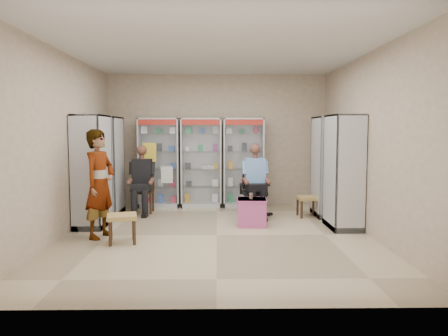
{
  "coord_description": "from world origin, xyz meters",
  "views": [
    {
      "loc": [
        0.01,
        -7.1,
        1.73
      ],
      "look_at": [
        0.13,
        0.7,
        1.05
      ],
      "focal_mm": 35.0,
      "sensor_mm": 36.0,
      "label": 1
    }
  ],
  "objects_px": {
    "cabinet_left_far": "(108,166)",
    "standing_man": "(100,184)",
    "woven_stool_b": "(122,229)",
    "cabinet_back_mid": "(201,163)",
    "cabinet_back_right": "(243,163)",
    "cabinet_right_far": "(328,167)",
    "seated_shopkeeper": "(255,183)",
    "pink_trunk": "(252,212)",
    "cabinet_right_near": "(343,172)",
    "wooden_chair": "(143,191)",
    "cabinet_left_near": "(92,171)",
    "cabinet_back_left": "(159,163)",
    "woven_stool_a": "(308,207)",
    "office_chair": "(255,190)"
  },
  "relations": [
    {
      "from": "cabinet_back_left",
      "to": "cabinet_back_right",
      "type": "bearing_deg",
      "value": 0.0
    },
    {
      "from": "office_chair",
      "to": "seated_shopkeeper",
      "type": "distance_m",
      "value": 0.15
    },
    {
      "from": "cabinet_left_far",
      "to": "woven_stool_b",
      "type": "relative_size",
      "value": 4.54
    },
    {
      "from": "cabinet_back_right",
      "to": "cabinet_right_far",
      "type": "xyz_separation_m",
      "value": [
        1.63,
        -1.13,
        0.0
      ]
    },
    {
      "from": "cabinet_right_far",
      "to": "seated_shopkeeper",
      "type": "height_order",
      "value": "cabinet_right_far"
    },
    {
      "from": "standing_man",
      "to": "pink_trunk",
      "type": "bearing_deg",
      "value": -50.45
    },
    {
      "from": "cabinet_right_near",
      "to": "cabinet_left_far",
      "type": "xyz_separation_m",
      "value": [
        -4.46,
        1.3,
        0.0
      ]
    },
    {
      "from": "cabinet_right_far",
      "to": "wooden_chair",
      "type": "relative_size",
      "value": 2.13
    },
    {
      "from": "cabinet_left_far",
      "to": "pink_trunk",
      "type": "distance_m",
      "value": 3.16
    },
    {
      "from": "cabinet_back_mid",
      "to": "pink_trunk",
      "type": "bearing_deg",
      "value": -63.87
    },
    {
      "from": "cabinet_back_mid",
      "to": "cabinet_back_right",
      "type": "height_order",
      "value": "same"
    },
    {
      "from": "office_chair",
      "to": "standing_man",
      "type": "relative_size",
      "value": 0.61
    },
    {
      "from": "cabinet_left_near",
      "to": "seated_shopkeeper",
      "type": "relative_size",
      "value": 1.46
    },
    {
      "from": "cabinet_back_left",
      "to": "wooden_chair",
      "type": "distance_m",
      "value": 0.94
    },
    {
      "from": "cabinet_right_far",
      "to": "seated_shopkeeper",
      "type": "xyz_separation_m",
      "value": [
        -1.47,
        -0.08,
        -0.32
      ]
    },
    {
      "from": "cabinet_back_left",
      "to": "office_chair",
      "type": "height_order",
      "value": "cabinet_back_left"
    },
    {
      "from": "cabinet_back_mid",
      "to": "wooden_chair",
      "type": "bearing_deg",
      "value": -148.69
    },
    {
      "from": "cabinet_right_near",
      "to": "woven_stool_a",
      "type": "height_order",
      "value": "cabinet_right_near"
    },
    {
      "from": "cabinet_left_far",
      "to": "standing_man",
      "type": "height_order",
      "value": "cabinet_left_far"
    },
    {
      "from": "cabinet_left_far",
      "to": "woven_stool_b",
      "type": "distance_m",
      "value": 2.52
    },
    {
      "from": "office_chair",
      "to": "woven_stool_b",
      "type": "bearing_deg",
      "value": -142.35
    },
    {
      "from": "cabinet_back_left",
      "to": "pink_trunk",
      "type": "relative_size",
      "value": 3.92
    },
    {
      "from": "wooden_chair",
      "to": "seated_shopkeeper",
      "type": "height_order",
      "value": "seated_shopkeeper"
    },
    {
      "from": "cabinet_right_near",
      "to": "cabinet_left_near",
      "type": "relative_size",
      "value": 1.0
    },
    {
      "from": "cabinet_right_near",
      "to": "woven_stool_b",
      "type": "distance_m",
      "value": 3.89
    },
    {
      "from": "cabinet_back_right",
      "to": "standing_man",
      "type": "relative_size",
      "value": 1.15
    },
    {
      "from": "seated_shopkeeper",
      "to": "woven_stool_b",
      "type": "xyz_separation_m",
      "value": [
        -2.21,
        -1.99,
        -0.46
      ]
    },
    {
      "from": "office_chair",
      "to": "standing_man",
      "type": "xyz_separation_m",
      "value": [
        -2.63,
        -1.7,
        0.34
      ]
    },
    {
      "from": "cabinet_left_far",
      "to": "cabinet_left_near",
      "type": "bearing_deg",
      "value": -0.0
    },
    {
      "from": "cabinet_right_far",
      "to": "standing_man",
      "type": "bearing_deg",
      "value": 112.82
    },
    {
      "from": "cabinet_left_near",
      "to": "wooden_chair",
      "type": "relative_size",
      "value": 2.13
    },
    {
      "from": "cabinet_right_far",
      "to": "cabinet_right_near",
      "type": "height_order",
      "value": "same"
    },
    {
      "from": "cabinet_right_far",
      "to": "woven_stool_b",
      "type": "xyz_separation_m",
      "value": [
        -3.68,
        -2.07,
        -0.78
      ]
    },
    {
      "from": "cabinet_left_near",
      "to": "seated_shopkeeper",
      "type": "xyz_separation_m",
      "value": [
        2.99,
        0.82,
        -0.32
      ]
    },
    {
      "from": "wooden_chair",
      "to": "standing_man",
      "type": "distance_m",
      "value": 2.19
    },
    {
      "from": "pink_trunk",
      "to": "wooden_chair",
      "type": "bearing_deg",
      "value": 149.64
    },
    {
      "from": "cabinet_back_left",
      "to": "woven_stool_a",
      "type": "bearing_deg",
      "value": -21.27
    },
    {
      "from": "cabinet_back_mid",
      "to": "cabinet_back_right",
      "type": "relative_size",
      "value": 1.0
    },
    {
      "from": "cabinet_back_right",
      "to": "office_chair",
      "type": "bearing_deg",
      "value": -82.24
    },
    {
      "from": "pink_trunk",
      "to": "cabinet_back_mid",
      "type": "bearing_deg",
      "value": 116.13
    },
    {
      "from": "cabinet_right_near",
      "to": "pink_trunk",
      "type": "bearing_deg",
      "value": 82.17
    },
    {
      "from": "pink_trunk",
      "to": "standing_man",
      "type": "height_order",
      "value": "standing_man"
    },
    {
      "from": "seated_shopkeeper",
      "to": "wooden_chair",
      "type": "bearing_deg",
      "value": 163.21
    },
    {
      "from": "seated_shopkeeper",
      "to": "woven_stool_a",
      "type": "height_order",
      "value": "seated_shopkeeper"
    },
    {
      "from": "cabinet_right_far",
      "to": "wooden_chair",
      "type": "height_order",
      "value": "cabinet_right_far"
    },
    {
      "from": "cabinet_left_near",
      "to": "woven_stool_a",
      "type": "xyz_separation_m",
      "value": [
        4.05,
        0.81,
        -0.79
      ]
    },
    {
      "from": "cabinet_back_mid",
      "to": "wooden_chair",
      "type": "height_order",
      "value": "cabinet_back_mid"
    },
    {
      "from": "cabinet_back_left",
      "to": "cabinet_right_far",
      "type": "height_order",
      "value": "same"
    },
    {
      "from": "cabinet_back_right",
      "to": "woven_stool_a",
      "type": "distance_m",
      "value": 1.9
    },
    {
      "from": "cabinet_back_mid",
      "to": "cabinet_back_right",
      "type": "xyz_separation_m",
      "value": [
        0.95,
        0.0,
        0.0
      ]
    }
  ]
}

